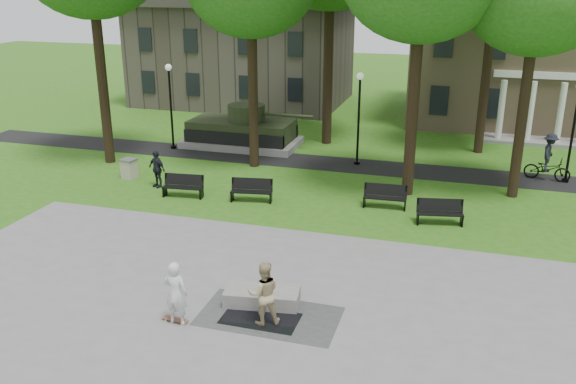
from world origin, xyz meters
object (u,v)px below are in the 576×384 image
concrete_block (262,296)px  trash_bin (129,169)px  friend_watching (264,293)px  skateboarder (176,293)px  park_bench_0 (184,185)px  cyclist (548,161)px

concrete_block → trash_bin: trash_bin is taller
trash_bin → friend_watching: bearing=-45.1°
skateboarder → trash_bin: bearing=-52.2°
friend_watching → skateboarder: bearing=-9.0°
park_bench_0 → concrete_block: bearing=-57.0°
park_bench_0 → trash_bin: (-3.65, 1.59, -0.04)m
friend_watching → cyclist: size_ratio=0.82×
skateboarder → trash_bin: size_ratio=1.98×
skateboarder → cyclist: (11.11, 16.69, -0.04)m
cyclist → skateboarder: bearing=158.3°
friend_watching → trash_bin: size_ratio=1.94×
concrete_block → skateboarder: 2.68m
friend_watching → trash_bin: (-10.44, 10.46, -0.47)m
concrete_block → skateboarder: bearing=-137.6°
skateboarder → trash_bin: (-8.12, 11.19, -0.48)m
skateboarder → friend_watching: (2.32, 0.73, -0.02)m
park_bench_0 → trash_bin: park_bench_0 is taller
cyclist → trash_bin: size_ratio=2.38×
cyclist → park_bench_0: (-15.57, -7.09, -0.41)m
skateboarder → concrete_block: bearing=-135.7°
friend_watching → cyclist: cyclist is taller
concrete_block → park_bench_0: park_bench_0 is taller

